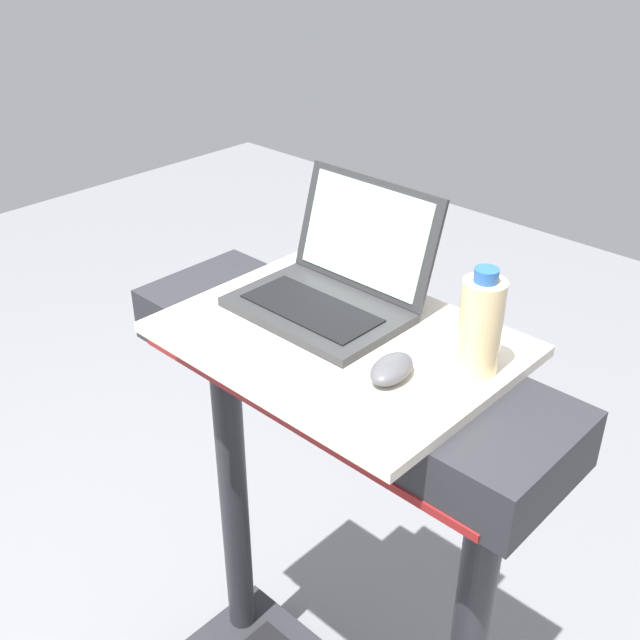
{
  "coord_description": "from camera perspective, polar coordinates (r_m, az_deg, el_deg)",
  "views": [
    {
      "loc": [
        0.79,
        -0.19,
        1.91
      ],
      "look_at": [
        0.0,
        0.65,
        1.25
      ],
      "focal_mm": 43.18,
      "sensor_mm": 36.0,
      "label": 1
    }
  ],
  "objects": [
    {
      "name": "computer_mouse",
      "position": [
        1.27,
        5.34,
        -3.62
      ],
      "size": [
        0.08,
        0.11,
        0.03
      ],
      "primitive_type": "ellipsoid",
      "rotation": [
        0.0,
        0.0,
        0.18
      ],
      "color": "#4C4C51",
      "rests_on": "desk_board"
    },
    {
      "name": "water_bottle",
      "position": [
        1.27,
        11.8,
        -0.36
      ],
      "size": [
        0.07,
        0.07,
        0.19
      ],
      "color": "beige",
      "rests_on": "desk_board"
    },
    {
      "name": "desk_board",
      "position": [
        1.39,
        1.41,
        -1.4
      ],
      "size": [
        0.61,
        0.46,
        0.02
      ],
      "primitive_type": "cube",
      "color": "beige",
      "rests_on": "treadmill_base"
    },
    {
      "name": "laptop",
      "position": [
        1.46,
        0.98,
        2.66
      ],
      "size": [
        0.32,
        0.28,
        0.23
      ],
      "rotation": [
        0.0,
        0.0,
        -0.04
      ],
      "color": "#2D2D30",
      "rests_on": "desk_board"
    }
  ]
}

